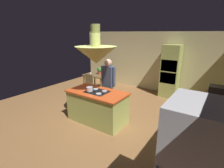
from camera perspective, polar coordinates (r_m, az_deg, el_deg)
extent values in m
plane|color=olive|center=(5.29, -3.40, -11.30)|extent=(8.16, 8.16, 0.00)
cube|color=beige|center=(7.78, 12.25, 7.49)|extent=(6.80, 0.10, 2.55)
cube|color=#A8B259|center=(4.96, -4.91, -7.75)|extent=(1.64, 0.83, 0.87)
cube|color=#D14C1E|center=(4.79, -5.05, -2.81)|extent=(1.70, 0.89, 0.04)
cube|color=black|center=(4.78, -5.05, -2.64)|extent=(0.64, 0.52, 0.01)
cylinder|color=#B2B2B7|center=(4.78, -7.53, -2.53)|extent=(0.15, 0.15, 0.02)
cylinder|color=#B2B2B7|center=(4.59, -4.53, -3.29)|extent=(0.15, 0.15, 0.02)
cylinder|color=#B2B2B7|center=(4.97, -5.54, -1.71)|extent=(0.15, 0.15, 0.02)
cylinder|color=#B2B2B7|center=(4.78, -2.58, -2.41)|extent=(0.15, 0.15, 0.02)
cube|color=#A8B259|center=(4.74, 30.73, -11.47)|extent=(0.62, 2.20, 0.87)
cube|color=#D14C1E|center=(4.56, 31.59, -6.40)|extent=(0.66, 2.24, 0.04)
cube|color=#B2B2B7|center=(4.59, 33.40, -7.41)|extent=(0.48, 0.36, 0.16)
cube|color=#A8B259|center=(7.10, 19.11, 4.08)|extent=(0.66, 0.62, 2.06)
cube|color=black|center=(6.78, 18.65, 5.85)|extent=(0.60, 0.04, 0.44)
cube|color=black|center=(6.88, 18.28, 1.93)|extent=(0.60, 0.04, 0.44)
cube|color=brown|center=(7.42, -4.97, 3.15)|extent=(1.05, 0.84, 0.04)
cylinder|color=brown|center=(7.56, -9.35, 0.26)|extent=(0.06, 0.06, 0.72)
cylinder|color=brown|center=(6.97, -3.80, -0.97)|extent=(0.06, 0.06, 0.72)
cylinder|color=brown|center=(8.07, -5.84, 1.48)|extent=(0.06, 0.06, 0.72)
cylinder|color=brown|center=(7.53, -0.42, 0.42)|extent=(0.06, 0.06, 0.72)
cylinder|color=tan|center=(5.60, -1.98, -4.80)|extent=(0.14, 0.14, 0.85)
cylinder|color=tan|center=(5.50, -0.46, -5.20)|extent=(0.14, 0.14, 0.85)
cube|color=#3F4C66|center=(5.32, -1.28, 2.57)|extent=(0.36, 0.22, 0.66)
cylinder|color=#3F4C66|center=(5.44, -3.17, 3.23)|extent=(0.09, 0.09, 0.56)
cylinder|color=#3F4C66|center=(5.19, 0.70, 2.59)|extent=(0.09, 0.09, 0.56)
sphere|color=tan|center=(5.23, -1.31, 7.18)|extent=(0.23, 0.23, 0.23)
cone|color=#A8B259|center=(4.54, -5.39, 9.70)|extent=(1.10, 1.10, 0.45)
cylinder|color=#A8B259|center=(4.51, -5.57, 16.01)|extent=(0.24, 0.24, 0.55)
cone|color=beige|center=(7.24, -5.19, 11.80)|extent=(0.32, 0.32, 0.22)
cylinder|color=black|center=(7.21, -5.28, 15.04)|extent=(0.01, 0.01, 0.60)
cube|color=brown|center=(6.98, -8.64, -0.43)|extent=(0.40, 0.40, 0.04)
cube|color=brown|center=(7.04, -7.72, 1.64)|extent=(0.40, 0.04, 0.42)
cylinder|color=brown|center=(7.05, -10.51, -2.28)|extent=(0.04, 0.04, 0.43)
cylinder|color=brown|center=(6.82, -8.47, -2.83)|extent=(0.04, 0.04, 0.43)
cylinder|color=brown|center=(7.28, -8.64, -1.56)|extent=(0.04, 0.04, 0.43)
cylinder|color=brown|center=(7.06, -6.61, -2.07)|extent=(0.04, 0.04, 0.43)
cube|color=brown|center=(8.05, -1.67, 2.10)|extent=(0.40, 0.40, 0.04)
cube|color=brown|center=(7.85, -2.46, 3.37)|extent=(0.40, 0.04, 0.42)
cylinder|color=brown|center=(8.15, 0.01, 0.65)|extent=(0.04, 0.04, 0.43)
cylinder|color=brown|center=(8.34, -1.92, 1.02)|extent=(0.04, 0.04, 0.43)
cylinder|color=brown|center=(7.88, -1.38, 0.08)|extent=(0.04, 0.04, 0.43)
cylinder|color=brown|center=(8.08, -3.34, 0.47)|extent=(0.04, 0.04, 0.43)
cylinder|color=#99382D|center=(7.42, -4.27, 3.80)|extent=(0.14, 0.14, 0.12)
sphere|color=#2D722D|center=(7.39, -4.29, 4.86)|extent=(0.20, 0.20, 0.20)
cylinder|color=white|center=(7.38, -7.23, 3.52)|extent=(0.07, 0.07, 0.09)
cylinder|color=#E0B78C|center=(4.01, 31.31, -7.66)|extent=(0.10, 0.10, 0.18)
cylinder|color=silver|center=(4.18, 31.50, -6.67)|extent=(0.12, 0.12, 0.20)
cube|color=#232326|center=(5.14, 32.35, -2.19)|extent=(0.46, 0.36, 0.28)
cylinder|color=#B2B2B7|center=(4.76, -7.56, -1.73)|extent=(0.18, 0.18, 0.12)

